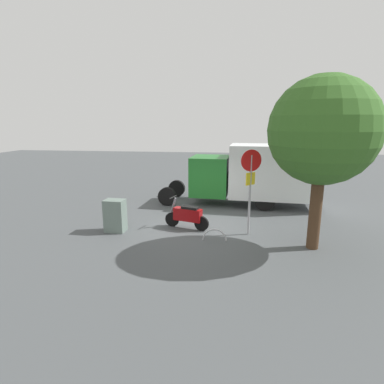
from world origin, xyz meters
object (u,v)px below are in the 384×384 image
object	(u,v)px
stop_sign	(250,179)
utility_cabinet	(115,216)
bike_rack_hoop	(214,240)
street_tree	(323,131)
motorcycle	(187,216)
box_truck_near	(254,172)

from	to	relation	value
stop_sign	utility_cabinet	world-z (taller)	stop_sign
bike_rack_hoop	street_tree	bearing A→B (deg)	176.18
stop_sign	bike_rack_hoop	world-z (taller)	stop_sign
motorcycle	street_tree	size ratio (longest dim) A/B	0.33
bike_rack_hoop	stop_sign	bearing A→B (deg)	-147.87
motorcycle	utility_cabinet	distance (m)	2.70
street_tree	motorcycle	bearing A→B (deg)	-16.75
bike_rack_hoop	box_truck_near	bearing A→B (deg)	-107.87
street_tree	stop_sign	bearing A→B (deg)	-25.39
utility_cabinet	box_truck_near	bearing A→B (deg)	-139.68
box_truck_near	bike_rack_hoop	size ratio (longest dim) A/B	9.08
utility_cabinet	street_tree	bearing A→B (deg)	174.68
box_truck_near	bike_rack_hoop	distance (m)	5.45
stop_sign	bike_rack_hoop	xyz separation A→B (m)	(1.18, 0.74, -2.06)
box_truck_near	utility_cabinet	bearing A→B (deg)	44.08
box_truck_near	utility_cabinet	world-z (taller)	box_truck_near
box_truck_near	stop_sign	distance (m)	4.26
utility_cabinet	bike_rack_hoop	size ratio (longest dim) A/B	1.43
stop_sign	utility_cabinet	distance (m)	5.13
street_tree	bike_rack_hoop	world-z (taller)	street_tree
motorcycle	street_tree	distance (m)	5.52
street_tree	utility_cabinet	xyz separation A→B (m)	(6.93, -0.65, -3.12)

